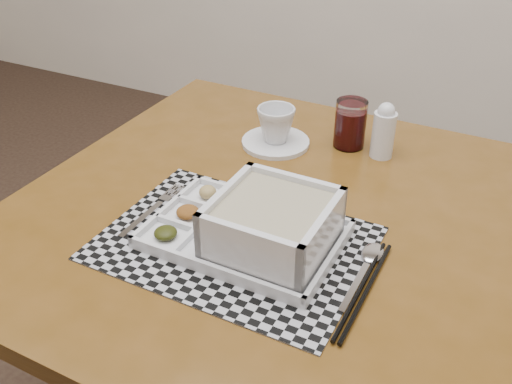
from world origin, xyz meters
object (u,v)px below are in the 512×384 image
dining_table (274,239)px  serving_tray (264,229)px  juice_glass (350,126)px  cup (276,124)px  creamer_bottle (384,131)px

dining_table → serving_tray: size_ratio=2.95×
serving_tray → juice_glass: 0.41m
dining_table → cup: (-0.10, 0.23, 0.12)m
creamer_bottle → serving_tray: bearing=-102.1°
serving_tray → cup: bearing=111.8°
serving_tray → juice_glass: bearing=88.8°
serving_tray → creamer_bottle: size_ratio=2.64×
dining_table → cup: cup is taller
dining_table → cup: size_ratio=11.39×
dining_table → creamer_bottle: 0.33m
serving_tray → cup: size_ratio=3.86×
juice_glass → creamer_bottle: (0.08, -0.01, 0.01)m
dining_table → juice_glass: juice_glass is taller
cup → creamer_bottle: 0.23m
dining_table → serving_tray: (0.03, -0.12, 0.11)m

